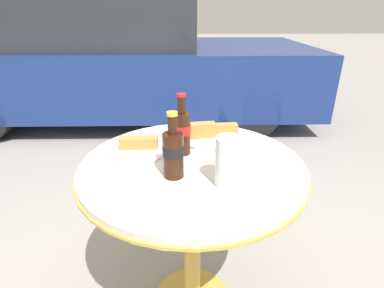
% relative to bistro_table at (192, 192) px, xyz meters
% --- Properties ---
extents(bistro_table, '(0.78, 0.78, 0.69)m').
position_rel_bistro_table_xyz_m(bistro_table, '(0.00, 0.00, 0.00)').
color(bistro_table, gold).
rests_on(bistro_table, ground_plane).
extents(cola_bottle_left, '(0.07, 0.07, 0.21)m').
position_rel_bistro_table_xyz_m(cola_bottle_left, '(-0.06, -0.09, 0.20)').
color(cola_bottle_left, '#33190F').
rests_on(cola_bottle_left, bistro_table).
extents(cola_bottle_right, '(0.06, 0.06, 0.22)m').
position_rel_bistro_table_xyz_m(cola_bottle_right, '(-0.04, 0.07, 0.21)').
color(cola_bottle_right, '#33190F').
rests_on(cola_bottle_right, bistro_table).
extents(drinking_glass, '(0.08, 0.08, 0.15)m').
position_rel_bistro_table_xyz_m(drinking_glass, '(0.10, -0.14, 0.19)').
color(drinking_glass, silver).
rests_on(drinking_glass, bistro_table).
extents(lunch_plate_near, '(0.25, 0.25, 0.07)m').
position_rel_bistro_table_xyz_m(lunch_plate_near, '(0.08, 0.20, 0.14)').
color(lunch_plate_near, silver).
rests_on(lunch_plate_near, bistro_table).
extents(lunch_plate_far, '(0.21, 0.21, 0.05)m').
position_rel_bistro_table_xyz_m(lunch_plate_far, '(-0.19, 0.08, 0.14)').
color(lunch_plate_far, silver).
rests_on(lunch_plate_far, bistro_table).
extents(parked_car, '(4.08, 1.81, 1.24)m').
position_rel_bistro_table_xyz_m(parked_car, '(-0.74, 2.62, 0.02)').
color(parked_car, navy).
rests_on(parked_car, ground_plane).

